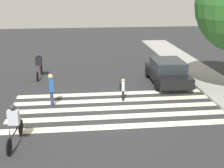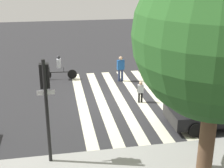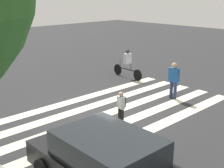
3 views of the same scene
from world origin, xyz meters
TOP-DOWN VIEW (x-y plane):
  - ground_plane at (0.00, 0.00)m, footprint 60.00×60.00m
  - sidewalk_curb at (0.00, 6.25)m, footprint 36.00×2.50m
  - crosswalk_stripes at (0.00, 0.00)m, footprint 4.67×10.00m
  - traffic_light at (3.70, 5.23)m, footprint 0.60×0.50m
  - street_tree at (-1.47, 6.87)m, footprint 5.18×5.18m
  - pedestrian_adult_yellow_jacket at (-0.68, -3.06)m, footprint 0.47×0.26m
  - pedestrian_child_with_backpack at (-0.97, 0.49)m, footprint 0.35×0.32m
  - cyclist_mid_street at (3.12, -4.13)m, footprint 2.24×0.42m
  - cyclist_far_lane at (-5.78, -4.20)m, footprint 2.39×0.41m
  - car_parked_silver_sedan at (-3.60, 3.59)m, footprint 4.30×2.11m

SIDE VIEW (x-z plane):
  - ground_plane at x=0.00m, z-range 0.00..0.00m
  - crosswalk_stripes at x=0.00m, z-range 0.00..0.01m
  - sidewalk_curb at x=0.00m, z-range 0.00..0.14m
  - pedestrian_child_with_backpack at x=-0.97m, z-range 0.10..1.26m
  - car_parked_silver_sedan at x=-3.60m, z-range 0.01..1.45m
  - cyclist_far_lane at x=-5.78m, z-range 0.07..1.65m
  - cyclist_mid_street at x=3.12m, z-range 0.07..1.64m
  - pedestrian_adult_yellow_jacket at x=-0.68m, z-range 0.10..1.72m
  - traffic_light at x=3.70m, z-range 0.78..4.68m
  - street_tree at x=-1.47m, z-range 1.07..8.43m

